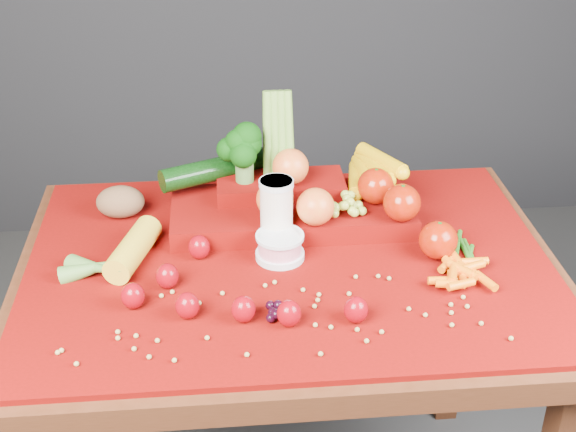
{
  "coord_description": "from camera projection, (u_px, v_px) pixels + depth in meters",
  "views": [
    {
      "loc": [
        -0.13,
        -1.37,
        1.63
      ],
      "look_at": [
        0.0,
        0.02,
        0.85
      ],
      "focal_mm": 50.0,
      "sensor_mm": 36.0,
      "label": 1
    }
  ],
  "objects": [
    {
      "name": "produce_mound",
      "position": [
        303.0,
        196.0,
        1.73
      ],
      "size": [
        0.61,
        0.37,
        0.27
      ],
      "color": "#650403",
      "rests_on": "red_cloth"
    },
    {
      "name": "baby_carrot_pile",
      "position": [
        463.0,
        273.0,
        1.55
      ],
      "size": [
        0.18,
        0.17,
        0.03
      ],
      "primitive_type": null,
      "color": "orange",
      "rests_on": "red_cloth"
    },
    {
      "name": "yogurt_bowl",
      "position": [
        280.0,
        246.0,
        1.61
      ],
      "size": [
        0.1,
        0.1,
        0.05
      ],
      "rotation": [
        0.0,
        0.0,
        0.25
      ],
      "color": "silver",
      "rests_on": "red_cloth"
    },
    {
      "name": "strawberry_scatter",
      "position": [
        224.0,
        292.0,
        1.47
      ],
      "size": [
        0.44,
        0.28,
        0.05
      ],
      "color": "maroon",
      "rests_on": "red_cloth"
    },
    {
      "name": "milk_glass",
      "position": [
        277.0,
        211.0,
        1.63
      ],
      "size": [
        0.07,
        0.07,
        0.15
      ],
      "rotation": [
        0.0,
        0.0,
        -0.34
      ],
      "color": "beige",
      "rests_on": "red_cloth"
    },
    {
      "name": "soybean_scatter",
      "position": [
        299.0,
        316.0,
        1.45
      ],
      "size": [
        0.84,
        0.24,
        0.01
      ],
      "primitive_type": null,
      "color": "tan",
      "rests_on": "red_cloth"
    },
    {
      "name": "table",
      "position": [
        289.0,
        302.0,
        1.68
      ],
      "size": [
        1.1,
        0.8,
        0.75
      ],
      "color": "#33180B",
      "rests_on": "ground"
    },
    {
      "name": "red_cloth",
      "position": [
        289.0,
        261.0,
        1.63
      ],
      "size": [
        1.05,
        0.75,
        0.01
      ],
      "primitive_type": "cube",
      "color": "#650403",
      "rests_on": "table"
    },
    {
      "name": "corn_ear",
      "position": [
        107.0,
        262.0,
        1.57
      ],
      "size": [
        0.23,
        0.26,
        0.06
      ],
      "rotation": [
        0.0,
        0.0,
        1.27
      ],
      "color": "gold",
      "rests_on": "red_cloth"
    },
    {
      "name": "green_bean_pile",
      "position": [
        465.0,
        251.0,
        1.64
      ],
      "size": [
        0.14,
        0.12,
        0.01
      ],
      "primitive_type": null,
      "color": "#236216",
      "rests_on": "red_cloth"
    },
    {
      "name": "dark_grape_cluster",
      "position": [
        281.0,
        310.0,
        1.45
      ],
      "size": [
        0.06,
        0.05,
        0.03
      ],
      "primitive_type": null,
      "color": "black",
      "rests_on": "red_cloth"
    },
    {
      "name": "potato",
      "position": [
        120.0,
        202.0,
        1.76
      ],
      "size": [
        0.11,
        0.08,
        0.07
      ],
      "primitive_type": "ellipsoid",
      "color": "brown",
      "rests_on": "red_cloth"
    }
  ]
}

